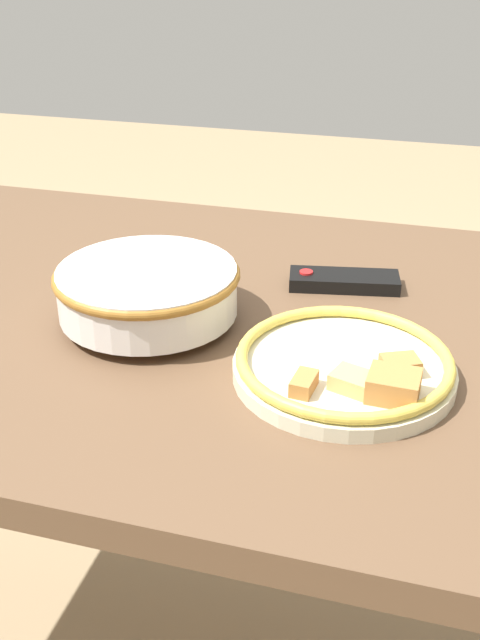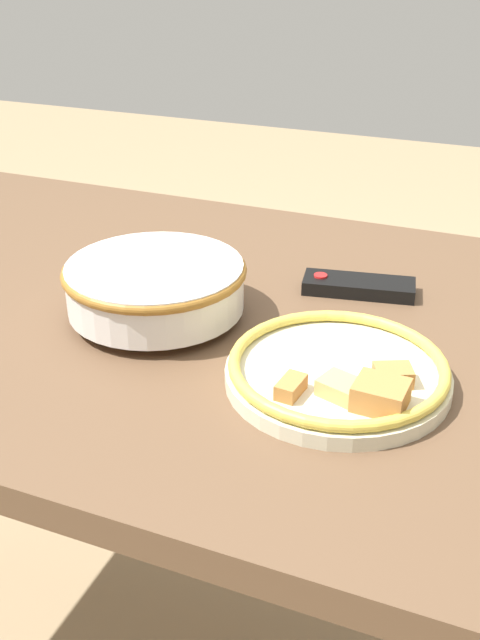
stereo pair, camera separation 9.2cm
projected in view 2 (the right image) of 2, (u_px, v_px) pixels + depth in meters
The scene contains 4 objects.
dining_table at pixel (206, 361), 1.08m from camera, with size 1.47×0.83×0.77m.
noodle_bowl at pixel (155, 286), 0.99m from camera, with size 0.24×0.24×0.08m.
food_plate at pixel (339, 372), 0.86m from camera, with size 0.26×0.26×0.05m.
tv_remote at pixel (358, 286), 1.08m from camera, with size 0.17×0.08×0.02m.
Camera 2 is at (0.40, -0.84, 1.24)m, focal length 42.00 mm.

